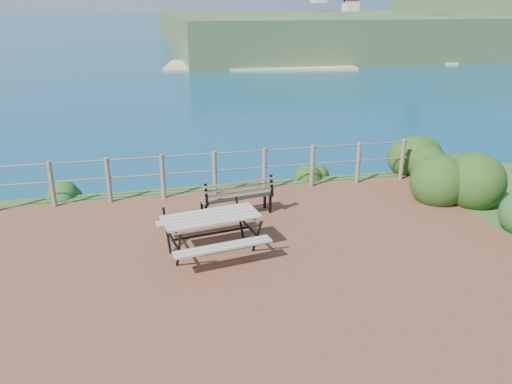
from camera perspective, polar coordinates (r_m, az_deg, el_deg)
The scene contains 9 objects.
ground at distance 8.40m, azimuth -1.37°, elevation -8.33°, with size 10.00×7.00×0.12m, color brown.
ocean at distance 207.25m, azimuth -12.92°, elevation 19.18°, with size 1200.00×1200.00×0.00m, color #126471.
safety_railing at distance 11.21m, azimuth -4.76°, elevation 2.45°, with size 9.40×0.10×1.00m.
picnic_table at distance 8.61m, azimuth -5.13°, elevation -4.34°, with size 1.72×1.40×0.69m.
park_bench at distance 10.03m, azimuth -2.27°, elevation 0.17°, with size 1.53×0.62×0.84m.
shrub_right_front at distance 11.76m, azimuth 21.30°, elevation -1.04°, with size 1.43×1.43×2.03m, color #1C4214.
shrub_right_edge at distance 13.35m, azimuth 18.08°, elevation 1.90°, with size 1.12×1.12×1.59m, color #1C4214.
shrub_lip_west at distance 12.04m, azimuth -21.17°, elevation -0.51°, with size 0.71×0.71×0.43m, color #1C491B.
shrub_lip_east at distance 12.75m, azimuth 6.30°, elevation 1.97°, with size 0.76×0.76×0.50m, color #1C4214.
Camera 1 is at (-1.40, -7.20, 4.09)m, focal length 35.00 mm.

